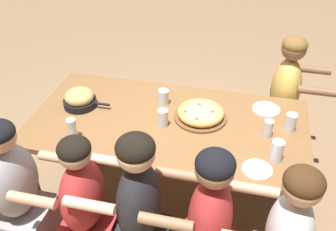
% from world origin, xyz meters
% --- Properties ---
extents(ground_plane, '(18.00, 18.00, 0.00)m').
position_xyz_m(ground_plane, '(0.00, 0.00, 0.00)').
color(ground_plane, '#896B4C').
rests_on(ground_plane, ground).
extents(dining_table, '(1.93, 0.99, 0.78)m').
position_xyz_m(dining_table, '(0.00, 0.00, 0.70)').
color(dining_table, brown).
rests_on(dining_table, ground).
extents(pizza_board_main, '(0.38, 0.38, 0.07)m').
position_xyz_m(pizza_board_main, '(0.21, 0.09, 0.82)').
color(pizza_board_main, brown).
rests_on(pizza_board_main, dining_table).
extents(skillet_bowl, '(0.35, 0.24, 0.14)m').
position_xyz_m(skillet_bowl, '(-0.68, 0.04, 0.84)').
color(skillet_bowl, black).
rests_on(skillet_bowl, dining_table).
extents(empty_plate_a, '(0.18, 0.18, 0.02)m').
position_xyz_m(empty_plate_a, '(0.63, -0.36, 0.79)').
color(empty_plate_a, white).
rests_on(empty_plate_a, dining_table).
extents(empty_plate_b, '(0.20, 0.20, 0.02)m').
position_xyz_m(empty_plate_b, '(0.67, 0.30, 0.79)').
color(empty_plate_b, white).
rests_on(empty_plate_b, dining_table).
extents(drinking_glass_a, '(0.07, 0.07, 0.13)m').
position_xyz_m(drinking_glass_a, '(0.83, 0.09, 0.85)').
color(drinking_glass_a, silver).
rests_on(drinking_glass_a, dining_table).
extents(drinking_glass_b, '(0.06, 0.06, 0.15)m').
position_xyz_m(drinking_glass_b, '(-0.57, -0.32, 0.85)').
color(drinking_glass_b, silver).
rests_on(drinking_glass_b, dining_table).
extents(drinking_glass_c, '(0.08, 0.08, 0.11)m').
position_xyz_m(drinking_glass_c, '(-0.08, 0.21, 0.84)').
color(drinking_glass_c, silver).
rests_on(drinking_glass_c, dining_table).
extents(drinking_glass_d, '(0.06, 0.06, 0.12)m').
position_xyz_m(drinking_glass_d, '(0.68, -0.01, 0.84)').
color(drinking_glass_d, silver).
rests_on(drinking_glass_d, dining_table).
extents(drinking_glass_e, '(0.08, 0.08, 0.14)m').
position_xyz_m(drinking_glass_e, '(0.73, -0.23, 0.85)').
color(drinking_glass_e, silver).
rests_on(drinking_glass_e, dining_table).
extents(drinking_glass_f, '(0.07, 0.07, 0.13)m').
position_xyz_m(drinking_glass_f, '(-0.02, -0.05, 0.84)').
color(drinking_glass_f, silver).
rests_on(drinking_glass_f, dining_table).
extents(diner_far_right, '(0.51, 0.40, 1.20)m').
position_xyz_m(diner_far_right, '(0.83, 0.71, 0.55)').
color(diner_far_right, gold).
rests_on(diner_far_right, ground).
extents(diner_near_midleft, '(0.51, 0.40, 1.12)m').
position_xyz_m(diner_near_midleft, '(-0.35, -0.71, 0.51)').
color(diner_near_midleft, '#B22D2D').
rests_on(diner_near_midleft, ground).
extents(diner_near_center, '(0.51, 0.40, 1.20)m').
position_xyz_m(diner_near_center, '(-0.01, -0.71, 0.56)').
color(diner_near_center, '#232328').
rests_on(diner_near_center, ground).
extents(diner_near_left, '(0.51, 0.40, 1.15)m').
position_xyz_m(diner_near_left, '(-0.79, -0.71, 0.53)').
color(diner_near_left, '#99999E').
rests_on(diner_near_left, ground).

